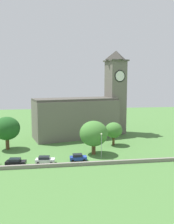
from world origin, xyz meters
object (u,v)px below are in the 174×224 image
streetlamp_west_mid (101,141)px  tree_by_tower (7,129)px  car_blue (78,157)px  tree_riverside_west (94,134)px  car_black (16,162)px  tree_riverside_east (114,130)px  church (84,112)px  car_white (45,160)px

streetlamp_west_mid → tree_by_tower: size_ratio=0.69×
car_blue → tree_riverside_west: (4.65, 4.76, 4.68)m
car_black → tree_riverside_east: 30.23m
car_black → streetlamp_west_mid: (20.44, 2.13, 3.50)m
church → car_blue: bearing=-100.8°
car_black → tree_by_tower: tree_by_tower is taller
tree_by_tower → tree_riverside_east: bearing=-0.0°
car_blue → streetlamp_west_mid: (5.95, 1.04, 3.47)m
car_black → tree_riverside_east: size_ratio=0.67×
streetlamp_west_mid → tree_riverside_west: 4.13m
car_white → tree_riverside_west: (12.54, 5.31, 4.70)m
car_blue → tree_riverside_east: size_ratio=0.59×
church → car_white: (-12.89, -26.78, -7.69)m
car_blue → tree_riverside_east: tree_riverside_east is taller
car_black → car_blue: (14.48, 1.09, 0.03)m
tree_riverside_east → church: bearing=117.8°
tree_riverside_east → streetlamp_west_mid: bearing=-117.9°
church → tree_riverside_east: bearing=-62.2°
car_black → car_blue: 14.53m
streetlamp_west_mid → car_white: bearing=-173.5°
car_black → car_white: size_ratio=1.01×
car_blue → tree_riverside_east: (12.14, 12.72, 3.74)m
car_black → streetlamp_west_mid: bearing=5.9°
car_white → car_blue: 7.91m
church → tree_riverside_west: size_ratio=3.88×
church → car_white: 30.70m
car_black → streetlamp_west_mid: 20.84m
car_white → tree_riverside_east: size_ratio=0.66×
car_blue → tree_by_tower: tree_by_tower is taller
car_white → church: bearing=64.3°
car_black → car_blue: size_ratio=1.14×
tree_by_tower → car_blue: bearing=-34.2°
car_white → tree_by_tower: bearing=129.3°
car_blue → streetlamp_west_mid: 6.97m
church → streetlamp_west_mid: size_ratio=5.39×
car_blue → car_white: bearing=-176.0°
car_white → tree_riverside_west: tree_riverside_west is taller
tree_by_tower → tree_riverside_east: 30.93m
church → tree_by_tower: size_ratio=3.71×
car_black → tree_riverside_west: 20.56m
church → car_blue: church is taller
car_white → car_blue: bearing=4.0°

